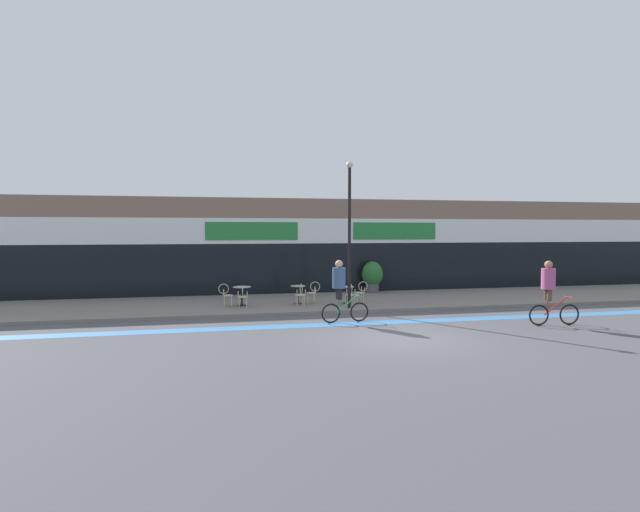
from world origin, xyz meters
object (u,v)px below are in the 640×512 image
cafe_chair_2_near (350,293)px  cafe_chair_0_near (243,295)px  bistro_table_1 (298,291)px  bistro_table_2 (346,292)px  cyclist_0 (340,286)px  bistro_table_0 (242,292)px  cafe_chair_1_side (313,291)px  cafe_chair_2_side (361,291)px  cafe_chair_0_side (226,293)px  cafe_chair_1_near (301,293)px  lamp_post (349,225)px  planter_pot (372,276)px  cyclist_1 (550,288)px

cafe_chair_2_near → cafe_chair_0_near: bearing=89.2°
bistro_table_1 → bistro_table_2: (1.98, -0.35, -0.03)m
cafe_chair_2_near → cyclist_0: (-1.14, -2.83, 0.63)m
bistro_table_0 → cafe_chair_1_side: size_ratio=0.86×
bistro_table_0 → bistro_table_2: 4.28m
bistro_table_0 → bistro_table_1: bistro_table_0 is taller
cafe_chair_2_side → bistro_table_1: bearing=-11.3°
cafe_chair_2_near → cafe_chair_0_side: bearing=82.4°
bistro_table_0 → cafe_chair_1_near: bearing=-13.4°
cafe_chair_2_side → cyclist_0: 3.94m
bistro_table_1 → cafe_chair_2_side: size_ratio=0.83×
cafe_chair_1_side → lamp_post: lamp_post is taller
lamp_post → bistro_table_1: bearing=139.0°
bistro_table_0 → cafe_chair_1_side: (2.92, 0.07, -0.03)m
cafe_chair_0_near → bistro_table_1: bearing=-69.6°
cafe_chair_0_near → cafe_chair_0_side: 0.88m
bistro_table_0 → lamp_post: lamp_post is taller
planter_pot → bistro_table_1: bearing=-144.9°
cafe_chair_1_near → cafe_chair_1_side: same height
cafe_chair_0_near → lamp_post: 4.97m
cafe_chair_2_near → cyclist_0: 3.12m
cafe_chair_0_near → cafe_chair_2_side: same height
cafe_chair_2_near → planter_pot: size_ratio=0.59×
planter_pot → lamp_post: 5.62m
bistro_table_0 → lamp_post: (4.06, -1.46, 2.70)m
cafe_chair_0_side → cafe_chair_1_side: 3.55m
cafe_chair_2_side → lamp_post: size_ratio=0.16×
bistro_table_0 → cyclist_1: (9.79, -5.65, 0.58)m
planter_pot → cyclist_0: bearing=-116.4°
lamp_post → planter_pot: bearing=61.8°
bistro_table_1 → cafe_chair_2_side: bearing=-7.6°
bistro_table_1 → cafe_chair_2_near: 2.20m
bistro_table_1 → cyclist_0: size_ratio=0.35×
bistro_table_2 → planter_pot: 3.95m
cafe_chair_2_near → cafe_chair_2_side: size_ratio=1.00×
cafe_chair_2_side → cyclist_1: (4.89, -5.38, 0.61)m
cafe_chair_2_near → lamp_post: size_ratio=0.16×
bistro_table_2 → cyclist_0: (-1.15, -3.46, 0.65)m
cafe_chair_0_near → lamp_post: lamp_post is taller
cafe_chair_0_side → cafe_chair_2_near: size_ratio=1.00×
cafe_chair_0_near → lamp_post: bearing=-98.2°
bistro_table_0 → bistro_table_2: bistro_table_0 is taller
cafe_chair_1_side → planter_pot: size_ratio=0.59×
bistro_table_2 → cafe_chair_1_side: cafe_chair_1_side is taller
cafe_chair_0_near → planter_pot: bearing=-57.4°
cafe_chair_0_side → cyclist_0: bearing=-41.5°
cafe_chair_1_side → cyclist_0: bearing=99.8°
cafe_chair_0_side → cyclist_0: 5.33m
lamp_post → cyclist_0: 3.24m
cafe_chair_2_side → cafe_chair_2_near: bearing=41.4°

